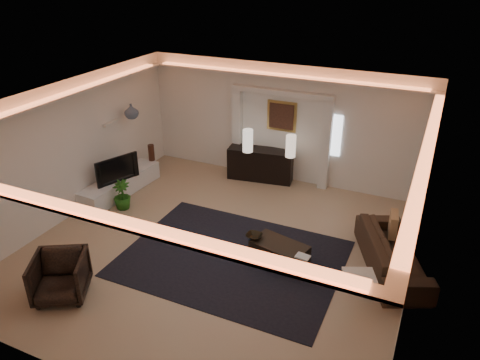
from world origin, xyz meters
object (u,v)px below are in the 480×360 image
at_px(coffee_table, 279,252).
at_px(armchair, 60,277).
at_px(console, 261,164).
at_px(sofa, 392,253).

xyz_separation_m(coffee_table, armchair, (-2.96, -2.39, 0.18)).
distance_m(console, sofa, 4.34).
height_order(sofa, coffee_table, sofa).
bearing_deg(coffee_table, console, 130.99).
bearing_deg(console, sofa, -43.14).
relative_size(console, sofa, 0.73).
xyz_separation_m(sofa, armchair, (-4.87, -3.07, 0.06)).
height_order(sofa, armchair, armchair).
bearing_deg(console, armchair, -111.70).
relative_size(sofa, armchair, 2.63).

